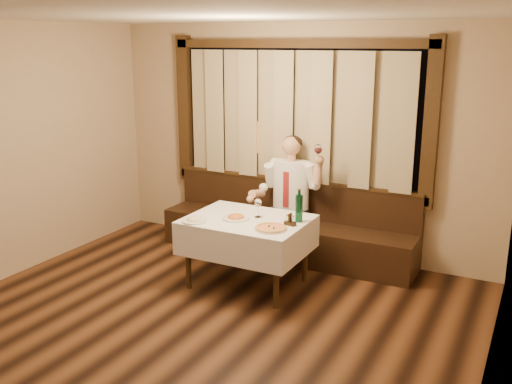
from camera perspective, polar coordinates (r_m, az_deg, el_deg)
The scene contains 10 objects.
room at distance 5.26m, azimuth -4.67°, elevation 2.96°, with size 5.01×6.01×2.81m.
banquette at distance 7.07m, azimuth 3.08°, elevation -3.89°, with size 3.20×0.61×0.94m.
dining_table at distance 6.09m, azimuth -0.87°, elevation -3.61°, with size 1.27×0.97×0.76m.
pizza at distance 5.70m, azimuth 1.49°, elevation -3.64°, with size 0.33×0.33×0.04m.
pasta_red at distance 6.03m, azimuth -2.02°, elevation -2.35°, with size 0.29×0.29×0.10m.
pasta_cream at distance 5.98m, azimuth -6.18°, elevation -2.58°, with size 0.28×0.28×0.09m.
green_bottle at distance 5.92m, azimuth 4.32°, elevation -1.59°, with size 0.08×0.08×0.36m.
table_wine_glass at distance 6.05m, azimuth 0.20°, elevation -1.17°, with size 0.08×0.08×0.21m.
cruet_caddy at distance 5.83m, azimuth 3.42°, elevation -2.92°, with size 0.12×0.07×0.13m.
seated_man at distance 6.80m, azimuth 3.29°, elevation 0.21°, with size 0.85×0.63×1.50m.
Camera 1 is at (2.74, -3.38, 2.58)m, focal length 40.00 mm.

